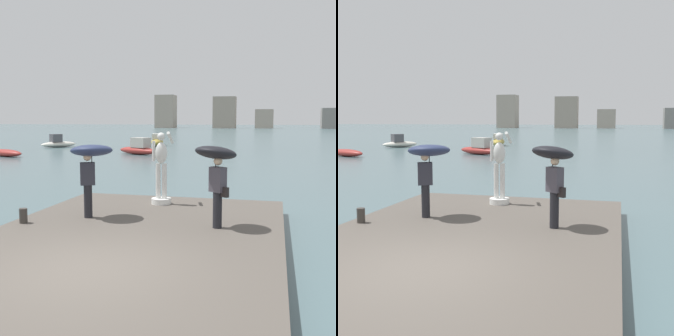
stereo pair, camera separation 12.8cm
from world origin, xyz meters
The scene contains 11 objects.
ground_plane centered at (0.00, 40.00, 0.00)m, with size 400.00×400.00×0.00m, color #4C666B.
pier centered at (0.00, 2.09, 0.20)m, with size 6.79×10.18×0.40m, color #564F47.
statue_white_figure centered at (-0.27, 5.89, 1.35)m, with size 0.61×0.87×2.24m.
onlooker_left centered at (-1.60, 3.67, 2.00)m, with size 1.51×1.52×2.00m.
onlooker_right centered at (1.77, 3.41, 1.98)m, with size 1.43×1.44×2.05m.
mooring_bollard centered at (-3.00, 2.62, 0.59)m, with size 0.20×0.20×0.37m, color #38332D.
boat_near centered at (-19.87, 35.52, 0.47)m, with size 3.38×3.94×1.43m.
boat_mid centered at (-8.41, 28.54, 0.51)m, with size 4.42×3.11×1.45m.
boat_far centered at (-18.29, 23.88, 0.29)m, with size 4.12×2.51×0.58m.
boat_rightward centered at (-10.12, 40.62, 0.54)m, with size 2.18×4.88×1.39m.
distant_skyline centered at (0.56, 142.83, 5.10)m, with size 81.07×11.74×11.63m.
Camera 1 is at (3.16, -6.82, 3.01)m, focal length 46.02 mm.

